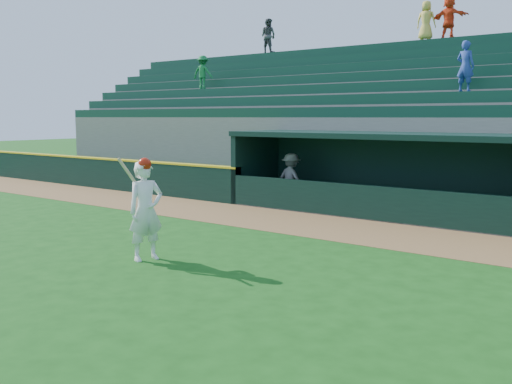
# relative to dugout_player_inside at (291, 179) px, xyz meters

# --- Properties ---
(ground) EXTENTS (120.00, 120.00, 0.00)m
(ground) POSITION_rel_dugout_player_inside_xyz_m (3.16, -7.74, -0.86)
(ground) COLOR #144912
(ground) RESTS_ON ground
(warning_track) EXTENTS (40.00, 3.00, 0.01)m
(warning_track) POSITION_rel_dugout_player_inside_xyz_m (3.16, -2.84, -0.85)
(warning_track) COLOR brown
(warning_track) RESTS_ON ground
(field_wall_left) EXTENTS (15.50, 0.30, 1.20)m
(field_wall_left) POSITION_rel_dugout_player_inside_xyz_m (-9.09, -1.19, -0.26)
(field_wall_left) COLOR black
(field_wall_left) RESTS_ON ground
(wall_stripe_left) EXTENTS (15.50, 0.32, 0.06)m
(wall_stripe_left) POSITION_rel_dugout_player_inside_xyz_m (-9.09, -1.19, 0.37)
(wall_stripe_left) COLOR yellow
(wall_stripe_left) RESTS_ON field_wall_left
(dugout_player_inside) EXTENTS (1.21, 0.84, 1.72)m
(dugout_player_inside) POSITION_rel_dugout_player_inside_xyz_m (0.00, 0.00, 0.00)
(dugout_player_inside) COLOR gray
(dugout_player_inside) RESTS_ON ground
(dugout) EXTENTS (9.40, 2.80, 2.46)m
(dugout) POSITION_rel_dugout_player_inside_xyz_m (3.16, 0.26, 0.50)
(dugout) COLOR slate
(dugout) RESTS_ON ground
(stands) EXTENTS (34.50, 6.25, 7.60)m
(stands) POSITION_rel_dugout_player_inside_xyz_m (3.17, 4.83, 1.54)
(stands) COLOR slate
(stands) RESTS_ON ground
(batter_at_plate) EXTENTS (0.69, 0.87, 2.13)m
(batter_at_plate) POSITION_rel_dugout_player_inside_xyz_m (1.88, -8.19, 0.19)
(batter_at_plate) COLOR white
(batter_at_plate) RESTS_ON ground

